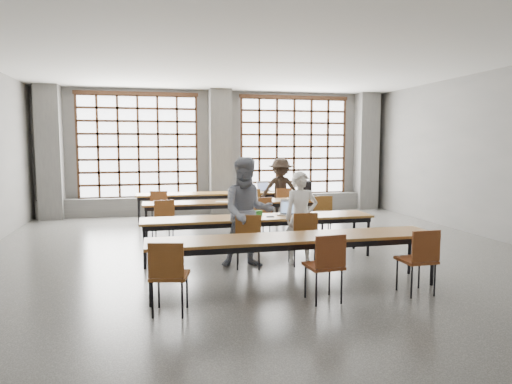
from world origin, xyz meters
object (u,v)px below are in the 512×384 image
chair_front_left (248,235)px  chair_mid_centre (261,213)px  chair_back_left (160,205)px  laptop_back (265,189)px  backpack (304,190)px  chair_front_right (303,233)px  phone (270,217)px  chair_back_right (282,201)px  student_male (301,218)px  student_female (248,212)px  laptop_front (289,211)px  chair_near_left (168,270)px  chair_near_mid (326,261)px  chair_mid_right (322,211)px  chair_near_right (420,255)px  plastic_bag (249,186)px  chair_back_mid (251,202)px  student_back (281,190)px  desk_row_a (216,195)px  desk_row_b (236,204)px  desk_row_d (295,241)px  green_box (255,213)px  desk_row_c (259,220)px  mouse (311,214)px  red_pouch (170,271)px  chair_mid_left (163,217)px

chair_front_left → chair_mid_centre: bearing=71.8°
chair_back_left → laptop_back: laptop_back is taller
chair_mid_centre → backpack: backpack is taller
chair_front_right → phone: 0.70m
chair_back_right → student_male: 3.99m
student_female → laptop_front: bearing=38.4°
chair_near_left → chair_front_left: bearing=53.3°
laptop_front → chair_near_mid: bearing=-96.4°
chair_mid_right → chair_near_right: size_ratio=1.00×
student_female → plastic_bag: size_ratio=6.18×
chair_back_right → laptop_front: (-0.83, -3.30, 0.25)m
chair_back_mid → backpack: size_ratio=2.20×
student_female → student_back: size_ratio=1.09×
student_male → chair_back_left: bearing=122.2°
desk_row_a → student_back: bearing=-17.4°
chair_back_left → backpack: 3.43m
chair_front_left → chair_near_left: size_ratio=1.00×
desk_row_b → desk_row_d: (0.09, -3.98, 0.00)m
chair_near_left → student_male: bearing=40.2°
laptop_back → green_box: bearing=-106.3°
chair_mid_right → chair_front_left: same height
desk_row_b → chair_back_mid: chair_back_mid is taller
desk_row_a → desk_row_c: bearing=-87.2°
desk_row_c → chair_near_mid: (0.30, -2.38, -0.13)m
chair_mid_right → mouse: 1.83m
chair_back_right → chair_near_mid: (-1.11, -5.78, 0.00)m
chair_front_right → chair_near_left: 2.82m
laptop_back → student_male: bearing=-96.6°
chair_near_left → green_box: chair_near_left is taller
desk_row_b → phone: phone is taller
laptop_front → green_box: (-0.63, -0.02, -0.02)m
chair_near_mid → backpack: size_ratio=2.20×
desk_row_c → chair_front_left: bearing=-116.8°
chair_near_mid → mouse: size_ratio=8.98×
chair_front_right → chair_near_mid: 1.77m
chair_near_mid → student_back: bearing=79.4°
chair_near_mid → laptop_front: bearing=83.6°
chair_front_left → green_box: (0.27, 0.71, 0.24)m
phone → desk_row_a: bearing=95.2°
desk_row_d → student_male: student_male is taller
chair_front_left → desk_row_d: bearing=-69.8°
red_pouch → laptop_back: bearing=67.0°
desk_row_a → green_box: green_box is taller
chair_mid_left → student_back: 3.57m
desk_row_c → chair_front_right: 0.88m
student_back → desk_row_c: bearing=-99.0°
chair_mid_right → student_male: student_male is taller
student_female → mouse: bearing=25.0°
laptop_front → red_pouch: size_ratio=2.31×
chair_back_left → plastic_bag: bearing=16.3°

